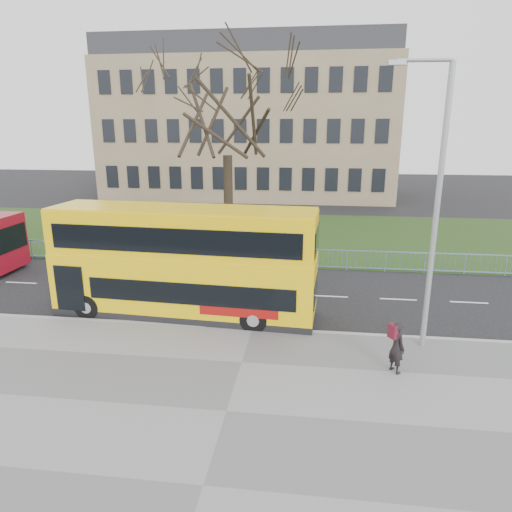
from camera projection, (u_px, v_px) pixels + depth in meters
The scene contains 10 objects.
ground at pixel (257, 315), 18.55m from camera, with size 120.00×120.00×0.00m, color black.
pavement at pixel (226, 413), 12.09m from camera, with size 80.00×10.50×0.12m, color slate.
kerb at pixel (252, 329), 17.05m from camera, with size 80.00×0.20×0.14m, color #959598.
grass_verge at pixel (282, 235), 32.19m from camera, with size 80.00×15.40×0.08m, color #233C15.
guard_railing at pixel (272, 258), 24.70m from camera, with size 40.00×0.12×1.10m, color #6A96BC, non-canonical shape.
bare_tree at pixel (227, 136), 26.59m from camera, with size 9.47×9.47×13.52m, color black, non-canonical shape.
civic_building at pixel (251, 130), 50.65m from camera, with size 30.00×15.00×14.00m, color #7E6D50.
yellow_bus at pixel (184, 260), 17.92m from camera, with size 10.50×3.11×4.34m.
pedestrian at pixel (397, 347), 13.82m from camera, with size 0.59×0.39×1.63m, color black.
street_lamp at pixel (434, 200), 14.38m from camera, with size 1.95×0.25×9.19m.
Camera 1 is at (2.08, -17.07, 7.37)m, focal length 32.00 mm.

